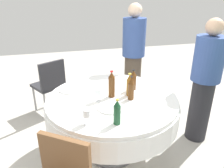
# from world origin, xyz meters

# --- Properties ---
(ground_plane) EXTENTS (10.00, 10.00, 0.00)m
(ground_plane) POSITION_xyz_m (0.00, 0.00, 0.00)
(ground_plane) COLOR #B7B2A8
(dining_table) EXTENTS (1.43, 1.43, 0.74)m
(dining_table) POSITION_xyz_m (0.00, 0.00, 0.59)
(dining_table) COLOR white
(dining_table) RESTS_ON ground_plane
(bottle_brown_south) EXTENTS (0.06, 0.06, 0.26)m
(bottle_brown_south) POSITION_xyz_m (-0.18, 0.09, 0.86)
(bottle_brown_south) COLOR #593314
(bottle_brown_south) RESTS_ON dining_table
(bottle_amber_east) EXTENTS (0.07, 0.07, 0.25)m
(bottle_amber_east) POSITION_xyz_m (-0.19, 0.00, 0.86)
(bottle_amber_east) COLOR #8C5619
(bottle_amber_east) RESTS_ON dining_table
(bottle_brown_front) EXTENTS (0.07, 0.07, 0.24)m
(bottle_brown_front) POSITION_xyz_m (-0.29, -0.13, 0.85)
(bottle_brown_front) COLOR #593314
(bottle_brown_front) RESTS_ON dining_table
(bottle_dark_green_near) EXTENTS (0.06, 0.06, 0.23)m
(bottle_dark_green_near) POSITION_xyz_m (0.09, 0.50, 0.85)
(bottle_dark_green_near) COLOR #194728
(bottle_dark_green_near) RESTS_ON dining_table
(bottle_brown_left) EXTENTS (0.07, 0.07, 0.29)m
(bottle_brown_left) POSITION_xyz_m (-0.00, -0.02, 0.88)
(bottle_brown_left) COLOR #593314
(bottle_brown_left) RESTS_ON dining_table
(wine_glass_near) EXTENTS (0.07, 0.07, 0.14)m
(wine_glass_near) POSITION_xyz_m (0.17, 0.05, 0.84)
(wine_glass_near) COLOR white
(wine_glass_near) RESTS_ON dining_table
(wine_glass_left) EXTENTS (0.07, 0.07, 0.14)m
(wine_glass_left) POSITION_xyz_m (0.33, 0.43, 0.83)
(wine_glass_left) COLOR white
(wine_glass_left) RESTS_ON dining_table
(plate_mid) EXTENTS (0.26, 0.26, 0.02)m
(plate_mid) POSITION_xyz_m (0.07, 0.23, 0.75)
(plate_mid) COLOR white
(plate_mid) RESTS_ON dining_table
(plate_north) EXTENTS (0.21, 0.21, 0.02)m
(plate_north) POSITION_xyz_m (0.44, -0.28, 0.75)
(plate_north) COLOR white
(plate_north) RESTS_ON dining_table
(fork_east) EXTENTS (0.13, 0.14, 0.00)m
(fork_east) POSITION_xyz_m (-0.52, 0.07, 0.74)
(fork_east) COLOR silver
(fork_east) RESTS_ON dining_table
(fork_front) EXTENTS (0.18, 0.05, 0.00)m
(fork_front) POSITION_xyz_m (0.22, -0.12, 0.74)
(fork_front) COLOR silver
(fork_front) RESTS_ON dining_table
(person_south) EXTENTS (0.34, 0.34, 1.53)m
(person_south) POSITION_xyz_m (-1.15, -0.01, 0.80)
(person_south) COLOR #26262B
(person_south) RESTS_ON ground_plane
(person_east) EXTENTS (0.34, 0.34, 1.65)m
(person_east) POSITION_xyz_m (-0.60, -0.99, 0.86)
(person_east) COLOR #4C3F33
(person_east) RESTS_ON ground_plane
(chair_outer) EXTENTS (0.55, 0.55, 0.87)m
(chair_outer) POSITION_xyz_m (0.67, -1.14, 0.52)
(chair_outer) COLOR #2D2D33
(chair_outer) RESTS_ON ground_plane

